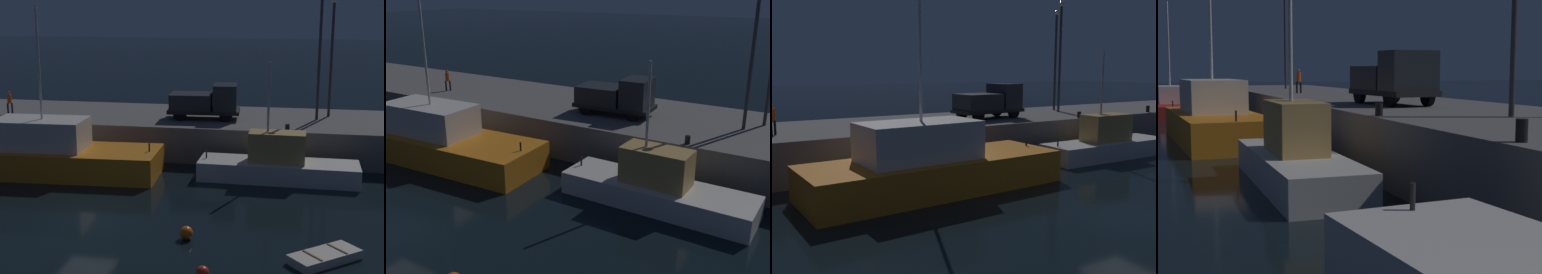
# 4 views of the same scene
# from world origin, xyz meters

# --- Properties ---
(pier_quay) EXTENTS (63.02, 9.02, 2.40)m
(pier_quay) POSITION_xyz_m (0.00, 15.65, 1.20)
(pier_quay) COLOR slate
(pier_quay) RESTS_ON ground
(fishing_trawler_red) EXTENTS (9.52, 2.85, 7.06)m
(fishing_trawler_red) POSITION_xyz_m (8.91, 8.57, 0.95)
(fishing_trawler_red) COLOR silver
(fishing_trawler_red) RESTS_ON ground
(fishing_boat_blue) EXTENTS (13.01, 4.86, 10.24)m
(fishing_boat_blue) POSITION_xyz_m (-4.88, 7.39, 1.26)
(fishing_boat_blue) COLOR orange
(fishing_boat_blue) RESTS_ON ground
(fishing_boat_white) EXTENTS (9.96, 3.24, 10.03)m
(fishing_boat_white) POSITION_xyz_m (-25.19, 5.96, 0.90)
(fishing_boat_white) COLOR red
(fishing_boat_white) RESTS_ON ground
(lamp_post_west) EXTENTS (0.44, 0.44, 8.04)m
(lamp_post_west) POSITION_xyz_m (-20.93, 15.32, 7.10)
(lamp_post_west) COLOR #38383D
(lamp_post_west) RESTS_ON pier_quay
(utility_truck) EXTENTS (5.17, 2.60, 2.46)m
(utility_truck) POSITION_xyz_m (3.62, 14.63, 3.62)
(utility_truck) COLOR black
(utility_truck) RESTS_ON pier_quay
(dockworker) EXTENTS (0.43, 0.43, 1.67)m
(dockworker) POSITION_xyz_m (-10.99, 13.89, 3.35)
(dockworker) COLOR black
(dockworker) RESTS_ON pier_quay
(bollard_west) EXTENTS (0.28, 0.28, 0.53)m
(bollard_west) POSITION_xyz_m (17.45, 11.65, 2.67)
(bollard_west) COLOR black
(bollard_west) RESTS_ON pier_quay
(bollard_central) EXTENTS (0.28, 0.28, 0.45)m
(bollard_central) POSITION_xyz_m (9.35, 11.51, 2.63)
(bollard_central) COLOR black
(bollard_central) RESTS_ON pier_quay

